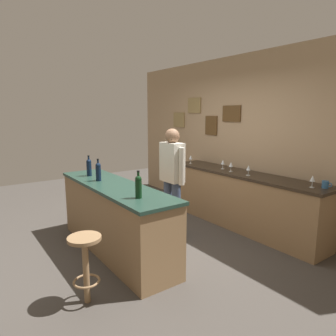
{
  "coord_description": "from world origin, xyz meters",
  "views": [
    {
      "loc": [
        3.52,
        -2.06,
        1.84
      ],
      "look_at": [
        0.03,
        0.45,
        1.05
      ],
      "focal_mm": 32.36,
      "sensor_mm": 36.0,
      "label": 1
    }
  ],
  "objects_px": {
    "wine_glass_a": "(191,158)",
    "coffee_mug": "(326,184)",
    "wine_bottle_c": "(138,186)",
    "wine_glass_c": "(231,165)",
    "bar_stool": "(85,258)",
    "wine_bottle_a": "(89,167)",
    "wine_glass_e": "(313,179)",
    "bartender": "(172,176)",
    "wine_bottle_b": "(98,171)",
    "wine_glass_d": "(248,168)",
    "wine_glass_b": "(223,162)"
  },
  "relations": [
    {
      "from": "wine_glass_d",
      "to": "wine_bottle_b",
      "type": "bearing_deg",
      "value": -113.86
    },
    {
      "from": "wine_bottle_a",
      "to": "wine_glass_a",
      "type": "height_order",
      "value": "wine_bottle_a"
    },
    {
      "from": "bartender",
      "to": "wine_glass_c",
      "type": "height_order",
      "value": "bartender"
    },
    {
      "from": "wine_bottle_c",
      "to": "wine_glass_a",
      "type": "height_order",
      "value": "wine_bottle_c"
    },
    {
      "from": "wine_bottle_a",
      "to": "bartender",
      "type": "bearing_deg",
      "value": 49.6
    },
    {
      "from": "wine_bottle_c",
      "to": "wine_glass_e",
      "type": "distance_m",
      "value": 2.23
    },
    {
      "from": "wine_glass_c",
      "to": "wine_bottle_c",
      "type": "bearing_deg",
      "value": -75.38
    },
    {
      "from": "wine_bottle_a",
      "to": "bar_stool",
      "type": "bearing_deg",
      "value": -23.37
    },
    {
      "from": "wine_bottle_a",
      "to": "coffee_mug",
      "type": "distance_m",
      "value": 3.22
    },
    {
      "from": "wine_glass_b",
      "to": "coffee_mug",
      "type": "distance_m",
      "value": 1.7
    },
    {
      "from": "wine_bottle_b",
      "to": "wine_glass_e",
      "type": "xyz_separation_m",
      "value": [
        1.87,
        2.09,
        -0.05
      ]
    },
    {
      "from": "bartender",
      "to": "coffee_mug",
      "type": "height_order",
      "value": "bartender"
    },
    {
      "from": "bar_stool",
      "to": "wine_glass_e",
      "type": "relative_size",
      "value": 4.39
    },
    {
      "from": "bar_stool",
      "to": "wine_glass_b",
      "type": "bearing_deg",
      "value": 107.88
    },
    {
      "from": "wine_glass_b",
      "to": "wine_bottle_b",
      "type": "bearing_deg",
      "value": -97.69
    },
    {
      "from": "bar_stool",
      "to": "wine_bottle_a",
      "type": "bearing_deg",
      "value": 156.63
    },
    {
      "from": "wine_bottle_c",
      "to": "wine_glass_b",
      "type": "relative_size",
      "value": 1.97
    },
    {
      "from": "wine_glass_b",
      "to": "wine_glass_d",
      "type": "relative_size",
      "value": 1.0
    },
    {
      "from": "bartender",
      "to": "wine_bottle_a",
      "type": "relative_size",
      "value": 5.29
    },
    {
      "from": "wine_glass_d",
      "to": "wine_glass_e",
      "type": "distance_m",
      "value": 0.97
    },
    {
      "from": "wine_glass_a",
      "to": "wine_glass_c",
      "type": "distance_m",
      "value": 0.99
    },
    {
      "from": "wine_glass_c",
      "to": "wine_glass_e",
      "type": "distance_m",
      "value": 1.34
    },
    {
      "from": "bar_stool",
      "to": "wine_glass_c",
      "type": "height_order",
      "value": "wine_glass_c"
    },
    {
      "from": "wine_glass_d",
      "to": "wine_glass_e",
      "type": "xyz_separation_m",
      "value": [
        0.97,
        0.06,
        0.0
      ]
    },
    {
      "from": "wine_glass_d",
      "to": "wine_bottle_c",
      "type": "bearing_deg",
      "value": -85.42
    },
    {
      "from": "wine_glass_d",
      "to": "wine_bottle_a",
      "type": "bearing_deg",
      "value": -122.68
    },
    {
      "from": "bartender",
      "to": "wine_glass_d",
      "type": "relative_size",
      "value": 10.45
    },
    {
      "from": "wine_glass_a",
      "to": "coffee_mug",
      "type": "bearing_deg",
      "value": 3.62
    },
    {
      "from": "wine_glass_c",
      "to": "wine_glass_d",
      "type": "height_order",
      "value": "same"
    },
    {
      "from": "wine_glass_a",
      "to": "wine_glass_e",
      "type": "bearing_deg",
      "value": 1.39
    },
    {
      "from": "wine_glass_b",
      "to": "coffee_mug",
      "type": "bearing_deg",
      "value": 2.58
    },
    {
      "from": "wine_glass_c",
      "to": "wine_glass_d",
      "type": "xyz_separation_m",
      "value": [
        0.37,
        -0.02,
        0.0
      ]
    },
    {
      "from": "bartender",
      "to": "wine_bottle_b",
      "type": "relative_size",
      "value": 5.29
    },
    {
      "from": "wine_bottle_a",
      "to": "wine_glass_e",
      "type": "relative_size",
      "value": 1.97
    },
    {
      "from": "wine_bottle_a",
      "to": "wine_glass_c",
      "type": "bearing_deg",
      "value": 65.59
    },
    {
      "from": "bar_stool",
      "to": "wine_glass_e",
      "type": "distance_m",
      "value": 2.88
    },
    {
      "from": "wine_bottle_b",
      "to": "wine_glass_b",
      "type": "bearing_deg",
      "value": 82.31
    },
    {
      "from": "wine_bottle_b",
      "to": "wine_glass_b",
      "type": "xyz_separation_m",
      "value": [
        0.28,
        2.11,
        -0.05
      ]
    },
    {
      "from": "bar_stool",
      "to": "wine_glass_c",
      "type": "xyz_separation_m",
      "value": [
        -0.65,
        2.7,
        0.55
      ]
    },
    {
      "from": "wine_bottle_c",
      "to": "coffee_mug",
      "type": "xyz_separation_m",
      "value": [
        0.93,
        2.17,
        -0.11
      ]
    },
    {
      "from": "bar_stool",
      "to": "coffee_mug",
      "type": "bearing_deg",
      "value": 74.11
    },
    {
      "from": "bar_stool",
      "to": "wine_bottle_c",
      "type": "distance_m",
      "value": 0.9
    },
    {
      "from": "bartender",
      "to": "wine_glass_a",
      "type": "distance_m",
      "value": 1.39
    },
    {
      "from": "wine_bottle_b",
      "to": "wine_bottle_c",
      "type": "xyz_separation_m",
      "value": [
        1.06,
        0.01,
        0.0
      ]
    },
    {
      "from": "wine_bottle_b",
      "to": "coffee_mug",
      "type": "xyz_separation_m",
      "value": [
        1.99,
        2.19,
        -0.11
      ]
    },
    {
      "from": "wine_glass_c",
      "to": "coffee_mug",
      "type": "relative_size",
      "value": 1.24
    },
    {
      "from": "wine_bottle_c",
      "to": "wine_glass_c",
      "type": "relative_size",
      "value": 1.97
    },
    {
      "from": "wine_glass_d",
      "to": "coffee_mug",
      "type": "distance_m",
      "value": 1.1
    },
    {
      "from": "wine_bottle_a",
      "to": "wine_bottle_c",
      "type": "height_order",
      "value": "same"
    },
    {
      "from": "bartender",
      "to": "wine_bottle_c",
      "type": "height_order",
      "value": "bartender"
    }
  ]
}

